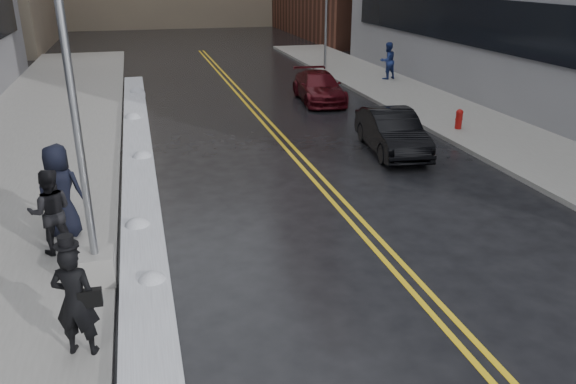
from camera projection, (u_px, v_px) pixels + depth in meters
ground at (297, 322)px, 9.58m from camera, size 160.00×160.00×0.00m
sidewalk_west at (27, 164)px, 17.16m from camera, size 5.50×50.00×0.15m
sidewalk_east at (482, 129)px, 20.93m from camera, size 4.00×50.00×0.15m
lane_line_left at (283, 146)px, 19.12m from camera, size 0.12×50.00×0.01m
lane_line_right at (292, 145)px, 19.19m from camera, size 0.12×50.00×0.01m
snow_ridge at (139, 173)px, 16.12m from camera, size 0.90×30.00×0.34m
lamppost at (82, 161)px, 9.65m from camera, size 0.65×0.65×7.62m
fire_hydrant at (459, 118)px, 20.51m from camera, size 0.26×0.26×0.73m
traffic_signal at (326, 11)px, 31.91m from camera, size 0.16×0.20×6.00m
pedestrian_fedora at (75, 301)px, 8.28m from camera, size 0.75×0.60×1.81m
pedestrian_b at (51, 212)px, 11.32m from camera, size 0.92×0.74×1.80m
pedestrian_c at (60, 191)px, 12.04m from camera, size 1.14×0.90×2.06m
pedestrian_east at (388, 61)px, 29.69m from camera, size 1.09×0.95×1.91m
car_black at (392, 132)px, 18.28m from camera, size 1.94×4.32×1.37m
car_maroon at (319, 87)px, 25.38m from camera, size 2.17×4.61×1.30m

